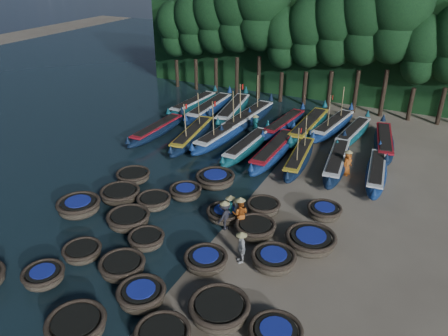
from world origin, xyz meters
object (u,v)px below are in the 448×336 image
at_px(coracle_24, 324,211).
at_px(long_boat_3, 224,134).
at_px(fisherman_0, 238,212).
at_px(fisherman_2, 240,213).
at_px(coracle_16, 154,201).
at_px(coracle_19, 311,241).
at_px(long_boat_4, 247,146).
at_px(long_boat_8, 376,172).
at_px(coracle_11, 128,219).
at_px(long_boat_15, 333,126).
at_px(coracle_15, 120,194).
at_px(long_boat_5, 274,151).
at_px(long_boat_1, 157,130).
at_px(coracle_3, 163,336).
at_px(long_boat_10, 210,108).
at_px(coracle_1, 44,276).
at_px(coracle_18, 255,229).
at_px(long_boat_7, 337,161).
at_px(coracle_10, 79,206).
at_px(fisherman_1, 230,208).
at_px(coracle_2, 77,326).
at_px(coracle_12, 147,240).
at_px(long_boat_13, 284,124).
at_px(long_boat_11, 233,110).
at_px(long_boat_17, 384,142).
at_px(coracle_5, 82,252).
at_px(coracle_21, 186,192).
at_px(coracle_9, 276,334).
at_px(fisherman_3, 225,215).
at_px(coracle_14, 273,260).
at_px(coracle_23, 263,207).
at_px(fisherman_6, 347,162).
at_px(long_boat_6, 299,158).
at_px(coracle_22, 215,179).
at_px(long_boat_14, 309,127).
at_px(long_boat_9, 194,104).
at_px(coracle_8, 219,310).
at_px(coracle_13, 206,261).
at_px(coracle_20, 133,176).
at_px(long_boat_2, 192,135).
at_px(coracle_6, 122,267).

height_order(coracle_24, long_boat_3, long_boat_3).
height_order(fisherman_0, fisherman_2, fisherman_2).
distance_m(coracle_16, coracle_19, 8.96).
xyz_separation_m(long_boat_4, fisherman_2, (3.46, -8.87, 0.42)).
height_order(long_boat_4, long_boat_8, long_boat_4).
bearing_deg(coracle_16, coracle_24, 19.92).
distance_m(coracle_11, long_boat_15, 19.03).
xyz_separation_m(coracle_15, long_boat_8, (12.81, 9.30, 0.06)).
bearing_deg(coracle_24, long_boat_5, 130.60).
distance_m(coracle_24, long_boat_1, 15.71).
distance_m(coracle_3, long_boat_4, 17.39).
bearing_deg(long_boat_10, coracle_1, -81.53).
height_order(coracle_18, long_boat_7, long_boat_7).
distance_m(coracle_10, fisherman_1, 8.33).
bearing_deg(coracle_2, coracle_15, 118.93).
height_order(coracle_12, long_boat_13, long_boat_13).
bearing_deg(fisherman_0, long_boat_4, -9.25).
relative_size(long_boat_11, fisherman_2, 4.51).
bearing_deg(coracle_16, long_boat_17, 53.77).
bearing_deg(coracle_5, coracle_24, 42.42).
height_order(coracle_11, coracle_21, coracle_11).
relative_size(coracle_9, fisherman_3, 1.39).
relative_size(coracle_14, coracle_18, 1.13).
bearing_deg(long_boat_3, fisherman_0, -54.53).
distance_m(coracle_24, long_boat_8, 6.12).
relative_size(coracle_1, coracle_23, 0.85).
height_order(coracle_15, fisherman_3, fisherman_3).
relative_size(coracle_16, fisherman_6, 1.24).
bearing_deg(long_boat_6, coracle_22, -131.33).
relative_size(coracle_14, coracle_23, 1.08).
height_order(coracle_2, fisherman_0, fisherman_0).
bearing_deg(coracle_9, long_boat_14, 103.09).
distance_m(long_boat_17, fisherman_2, 14.86).
bearing_deg(long_boat_13, coracle_21, -91.00).
xyz_separation_m(long_boat_9, long_boat_15, (12.61, 0.21, 0.02)).
xyz_separation_m(long_boat_7, long_boat_11, (-10.39, 6.07, 0.07)).
xyz_separation_m(coracle_2, long_boat_1, (-8.40, 17.82, 0.03)).
bearing_deg(coracle_5, fisherman_3, 46.30).
height_order(long_boat_10, fisherman_6, fisherman_6).
bearing_deg(coracle_15, coracle_5, -70.94).
bearing_deg(coracle_8, coracle_21, 128.59).
bearing_deg(coracle_21, long_boat_15, 69.67).
xyz_separation_m(coracle_9, coracle_22, (-7.46, 9.64, 0.08)).
height_order(coracle_8, long_boat_15, long_boat_15).
xyz_separation_m(coracle_2, coracle_13, (2.49, 5.56, -0.04)).
xyz_separation_m(long_boat_6, long_boat_11, (-7.99, 6.58, 0.10)).
distance_m(coracle_16, fisherman_0, 5.00).
bearing_deg(long_boat_1, coracle_20, -66.34).
bearing_deg(fisherman_0, long_boat_2, 12.00).
xyz_separation_m(coracle_6, coracle_23, (3.76, 7.48, -0.03)).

